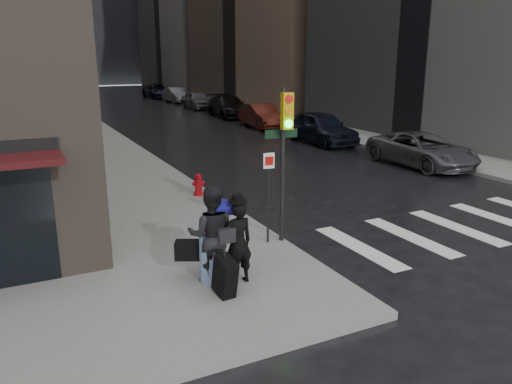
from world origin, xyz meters
TOP-DOWN VIEW (x-y plane):
  - ground at (0.00, 0.00)m, footprint 140.00×140.00m
  - sidewalk_left at (0.00, 27.00)m, footprint 4.00×50.00m
  - sidewalk_right at (13.50, 27.00)m, footprint 3.00×50.00m
  - crosswalk at (7.50, 1.00)m, footprint 8.50×3.00m
  - man_overcoat at (-0.06, 0.19)m, footprint 0.92×0.96m
  - man_jeans at (-0.39, 0.55)m, footprint 1.30×1.15m
  - traffic_light at (1.86, 1.82)m, footprint 0.89×0.43m
  - fire_hydrant at (1.51, 6.51)m, footprint 0.40×0.30m
  - parked_car_0 at (11.40, 7.15)m, footprint 2.27×4.89m
  - parked_car_1 at (10.74, 13.57)m, footprint 1.99×4.83m
  - parked_car_2 at (10.63, 19.99)m, footprint 1.93×4.57m
  - parked_car_3 at (11.15, 26.41)m, footprint 2.62×5.49m
  - parked_car_4 at (11.01, 32.83)m, footprint 1.87×4.44m
  - parked_car_5 at (11.22, 39.25)m, footprint 1.66×4.38m
  - parked_car_6 at (11.28, 45.67)m, footprint 2.54×5.36m

SIDE VIEW (x-z plane):
  - ground at x=0.00m, z-range 0.00..0.00m
  - crosswalk at x=7.50m, z-range 0.00..0.01m
  - sidewalk_left at x=0.00m, z-range 0.00..0.15m
  - sidewalk_right at x=13.50m, z-range 0.00..0.15m
  - fire_hydrant at x=1.51m, z-range 0.11..0.80m
  - parked_car_0 at x=11.40m, z-range 0.00..1.36m
  - parked_car_5 at x=11.22m, z-range 0.00..1.43m
  - parked_car_2 at x=10.63m, z-range 0.00..1.47m
  - parked_car_6 at x=11.28m, z-range 0.00..1.48m
  - parked_car_4 at x=11.01m, z-range 0.00..1.50m
  - parked_car_3 at x=11.15m, z-range 0.00..1.54m
  - parked_car_1 at x=10.74m, z-range 0.00..1.64m
  - man_overcoat at x=-0.06m, z-range 0.00..1.79m
  - man_jeans at x=-0.39m, z-range 0.15..2.06m
  - traffic_light at x=1.86m, z-range 0.67..4.21m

